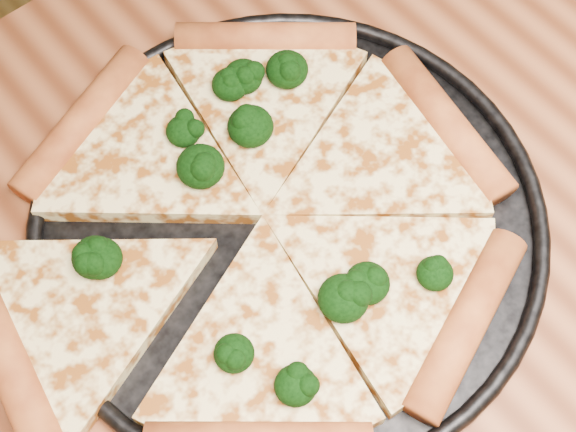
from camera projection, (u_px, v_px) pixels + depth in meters
dining_table at (459, 336)px, 0.70m from camera, size 1.20×0.90×0.75m
pizza_pan at (288, 221)px, 0.64m from camera, size 0.39×0.39×0.02m
pizza at (255, 221)px, 0.63m from camera, size 0.42×0.39×0.03m
broccoli_florets at (248, 196)px, 0.62m from camera, size 0.24×0.25×0.03m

